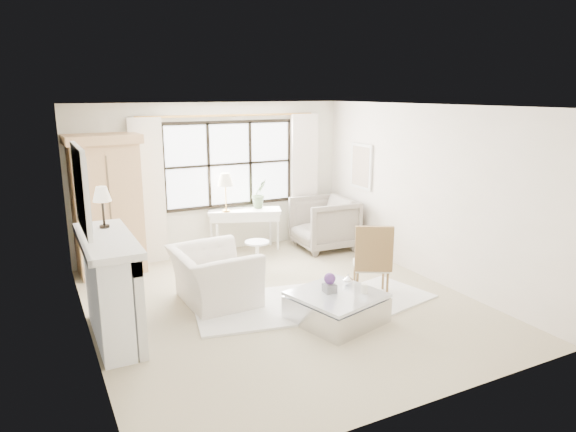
% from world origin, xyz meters
% --- Properties ---
extents(floor, '(5.50, 5.50, 0.00)m').
position_xyz_m(floor, '(0.00, 0.00, 0.00)').
color(floor, '#BCAD8C').
rests_on(floor, ground).
extents(ceiling, '(5.50, 5.50, 0.00)m').
position_xyz_m(ceiling, '(0.00, 0.00, 2.70)').
color(ceiling, white).
rests_on(ceiling, ground).
extents(wall_back, '(5.00, 0.00, 5.00)m').
position_xyz_m(wall_back, '(0.00, 2.75, 1.35)').
color(wall_back, white).
rests_on(wall_back, ground).
extents(wall_front, '(5.00, 0.00, 5.00)m').
position_xyz_m(wall_front, '(0.00, -2.75, 1.35)').
color(wall_front, beige).
rests_on(wall_front, ground).
extents(wall_left, '(0.00, 5.50, 5.50)m').
position_xyz_m(wall_left, '(-2.50, 0.00, 1.35)').
color(wall_left, silver).
rests_on(wall_left, ground).
extents(wall_right, '(0.00, 5.50, 5.50)m').
position_xyz_m(wall_right, '(2.50, 0.00, 1.35)').
color(wall_right, white).
rests_on(wall_right, ground).
extents(window_pane, '(2.40, 0.02, 1.50)m').
position_xyz_m(window_pane, '(0.30, 2.73, 1.60)').
color(window_pane, silver).
rests_on(window_pane, wall_back).
extents(window_frame, '(2.50, 0.04, 1.50)m').
position_xyz_m(window_frame, '(0.30, 2.72, 1.60)').
color(window_frame, black).
rests_on(window_frame, wall_back).
extents(curtain_rod, '(3.30, 0.04, 0.04)m').
position_xyz_m(curtain_rod, '(0.30, 2.67, 2.47)').
color(curtain_rod, '#C18B43').
rests_on(curtain_rod, wall_back).
extents(curtain_left, '(0.55, 0.10, 2.47)m').
position_xyz_m(curtain_left, '(-1.20, 2.65, 1.24)').
color(curtain_left, white).
rests_on(curtain_left, ground).
extents(curtain_right, '(0.55, 0.10, 2.47)m').
position_xyz_m(curtain_right, '(1.80, 2.65, 1.24)').
color(curtain_right, white).
rests_on(curtain_right, ground).
extents(fireplace, '(0.58, 1.66, 1.26)m').
position_xyz_m(fireplace, '(-2.27, 0.00, 0.65)').
color(fireplace, silver).
rests_on(fireplace, ground).
extents(mirror_frame, '(0.05, 1.15, 0.95)m').
position_xyz_m(mirror_frame, '(-2.47, 0.00, 1.84)').
color(mirror_frame, silver).
rests_on(mirror_frame, wall_left).
extents(mirror_glass, '(0.02, 1.00, 0.80)m').
position_xyz_m(mirror_glass, '(-2.44, 0.00, 1.84)').
color(mirror_glass, silver).
rests_on(mirror_glass, wall_left).
extents(art_frame, '(0.04, 0.62, 0.82)m').
position_xyz_m(art_frame, '(2.47, 1.70, 1.55)').
color(art_frame, silver).
rests_on(art_frame, wall_right).
extents(art_canvas, '(0.01, 0.52, 0.72)m').
position_xyz_m(art_canvas, '(2.45, 1.70, 1.55)').
color(art_canvas, '#C2AD96').
rests_on(art_canvas, wall_right).
extents(mantel_lamp, '(0.22, 0.22, 0.51)m').
position_xyz_m(mantel_lamp, '(-2.21, 0.43, 1.65)').
color(mantel_lamp, black).
rests_on(mantel_lamp, fireplace).
extents(armoire, '(1.16, 0.76, 2.24)m').
position_xyz_m(armoire, '(-1.91, 2.40, 1.14)').
color(armoire, tan).
rests_on(armoire, floor).
extents(console_table, '(1.38, 0.88, 0.80)m').
position_xyz_m(console_table, '(0.45, 2.44, 0.40)').
color(console_table, white).
rests_on(console_table, floor).
extents(console_lamp, '(0.28, 0.28, 0.69)m').
position_xyz_m(console_lamp, '(0.10, 2.42, 1.36)').
color(console_lamp, '#BE8E42').
rests_on(console_lamp, console_table).
extents(orchid_plant, '(0.33, 0.29, 0.52)m').
position_xyz_m(orchid_plant, '(0.75, 2.43, 1.06)').
color(orchid_plant, '#546B47').
rests_on(orchid_plant, console_table).
extents(side_table, '(0.40, 0.40, 0.51)m').
position_xyz_m(side_table, '(0.23, 1.38, 0.33)').
color(side_table, white).
rests_on(side_table, floor).
extents(rug_left, '(2.10, 1.66, 0.03)m').
position_xyz_m(rug_left, '(-0.29, -0.06, 0.02)').
color(rug_left, white).
rests_on(rug_left, floor).
extents(rug_right, '(1.60, 1.33, 0.03)m').
position_xyz_m(rug_right, '(1.30, -0.46, 0.01)').
color(rug_right, white).
rests_on(rug_right, floor).
extents(club_armchair, '(1.08, 1.22, 0.77)m').
position_xyz_m(club_armchair, '(-0.82, 0.46, 0.39)').
color(club_armchair, silver).
rests_on(club_armchair, floor).
extents(wingback_chair, '(1.12, 1.09, 0.96)m').
position_xyz_m(wingback_chair, '(1.86, 1.98, 0.48)').
color(wingback_chair, gray).
rests_on(wingback_chair, floor).
extents(french_chair, '(0.66, 0.66, 1.08)m').
position_xyz_m(french_chair, '(1.24, -0.36, 0.31)').
color(french_chair, olive).
rests_on(french_chair, floor).
extents(coffee_table, '(1.22, 1.22, 0.38)m').
position_xyz_m(coffee_table, '(0.38, -0.81, 0.18)').
color(coffee_table, silver).
rests_on(coffee_table, floor).
extents(planter_box, '(0.16, 0.16, 0.11)m').
position_xyz_m(planter_box, '(0.31, -0.75, 0.44)').
color(planter_box, slate).
rests_on(planter_box, coffee_table).
extents(planter_flowers, '(0.15, 0.15, 0.15)m').
position_xyz_m(planter_flowers, '(0.31, -0.75, 0.57)').
color(planter_flowers, '#532D71').
rests_on(planter_flowers, planter_box).
extents(pillar_candle, '(0.08, 0.08, 0.12)m').
position_xyz_m(pillar_candle, '(0.69, -0.98, 0.44)').
color(pillar_candle, beige).
rests_on(pillar_candle, coffee_table).
extents(coffee_vase, '(0.16, 0.16, 0.14)m').
position_xyz_m(coffee_vase, '(0.67, -0.64, 0.45)').
color(coffee_vase, white).
rests_on(coffee_vase, coffee_table).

